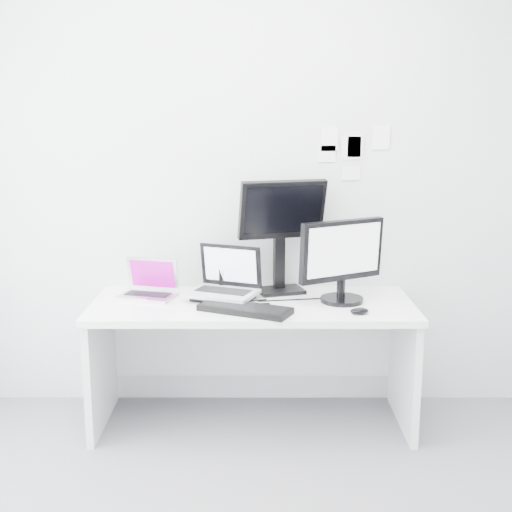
# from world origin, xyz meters

# --- Properties ---
(back_wall) EXTENTS (3.60, 0.00, 3.60)m
(back_wall) POSITION_xyz_m (0.00, 1.60, 1.35)
(back_wall) COLOR silver
(back_wall) RESTS_ON ground
(desk) EXTENTS (1.80, 0.70, 0.73)m
(desk) POSITION_xyz_m (0.00, 1.25, 0.36)
(desk) COLOR white
(desk) RESTS_ON ground
(macbook) EXTENTS (0.36, 0.31, 0.23)m
(macbook) POSITION_xyz_m (-0.61, 1.34, 0.85)
(macbook) COLOR #AAAAAE
(macbook) RESTS_ON desk
(speaker) EXTENTS (0.12, 0.12, 0.19)m
(speaker) POSITION_xyz_m (-0.15, 1.47, 0.83)
(speaker) COLOR black
(speaker) RESTS_ON desk
(dell_laptop) EXTENTS (0.46, 0.41, 0.31)m
(dell_laptop) POSITION_xyz_m (-0.17, 1.29, 0.89)
(dell_laptop) COLOR #AFB2B7
(dell_laptop) RESTS_ON desk
(rear_monitor) EXTENTS (0.54, 0.32, 0.69)m
(rear_monitor) POSITION_xyz_m (0.16, 1.46, 1.07)
(rear_monitor) COLOR black
(rear_monitor) RESTS_ON desk
(samsung_monitor) EXTENTS (0.58, 0.46, 0.48)m
(samsung_monitor) POSITION_xyz_m (0.50, 1.26, 0.97)
(samsung_monitor) COLOR black
(samsung_monitor) RESTS_ON desk
(keyboard) EXTENTS (0.52, 0.37, 0.03)m
(keyboard) POSITION_xyz_m (-0.04, 1.06, 0.75)
(keyboard) COLOR black
(keyboard) RESTS_ON desk
(mouse) EXTENTS (0.12, 0.09, 0.03)m
(mouse) POSITION_xyz_m (0.57, 1.03, 0.75)
(mouse) COLOR black
(mouse) RESTS_ON desk
(wall_note_0) EXTENTS (0.10, 0.00, 0.14)m
(wall_note_0) POSITION_xyz_m (0.45, 1.59, 1.62)
(wall_note_0) COLOR white
(wall_note_0) RESTS_ON back_wall
(wall_note_1) EXTENTS (0.09, 0.00, 0.13)m
(wall_note_1) POSITION_xyz_m (0.60, 1.59, 1.58)
(wall_note_1) COLOR white
(wall_note_1) RESTS_ON back_wall
(wall_note_2) EXTENTS (0.10, 0.00, 0.14)m
(wall_note_2) POSITION_xyz_m (0.75, 1.59, 1.63)
(wall_note_2) COLOR white
(wall_note_2) RESTS_ON back_wall
(wall_note_3) EXTENTS (0.11, 0.00, 0.08)m
(wall_note_3) POSITION_xyz_m (0.58, 1.59, 1.42)
(wall_note_3) COLOR white
(wall_note_3) RESTS_ON back_wall
(wall_note_4) EXTENTS (0.10, 0.00, 0.10)m
(wall_note_4) POSITION_xyz_m (0.43, 1.59, 1.54)
(wall_note_4) COLOR white
(wall_note_4) RESTS_ON back_wall
(wall_note_5) EXTENTS (0.11, 0.00, 0.13)m
(wall_note_5) POSITION_xyz_m (0.58, 1.59, 1.57)
(wall_note_5) COLOR white
(wall_note_5) RESTS_ON back_wall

